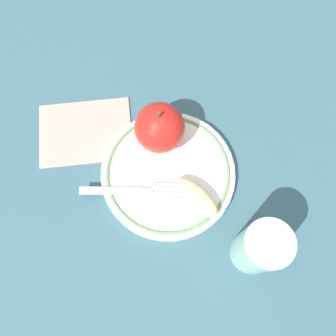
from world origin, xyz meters
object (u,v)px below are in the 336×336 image
Objects in this scene: apple_red_whole at (160,128)px; fork at (132,191)px; apple_slice_front at (196,197)px; napkin_folded at (85,132)px; plate at (168,174)px; drinking_glass at (260,248)px.

apple_red_whole is 0.10m from fork.
apple_slice_front is (-0.08, -0.08, -0.03)m from apple_red_whole.
fork reaches higher than napkin_folded.
apple_red_whole is at bearing 65.08° from fork.
plate reaches higher than napkin_folded.
napkin_folded is at bearing 98.04° from apple_red_whole.
drinking_glass reaches higher than plate.
drinking_glass is (-0.08, -0.15, 0.05)m from plate.
apple_red_whole is (0.05, 0.03, 0.05)m from plate.
fork is at bearing 135.65° from plate.
apple_red_whole reaches higher than napkin_folded.
apple_slice_front is at bearing -7.17° from fork.
apple_red_whole reaches higher than apple_slice_front.
apple_slice_front is (-0.03, -0.05, 0.02)m from plate.
fork is 0.13m from napkin_folded.
drinking_glass is 0.74× the size of napkin_folded.
plate is 0.06m from fork.
fork is at bearing 79.46° from drinking_glass.
fork is 1.51× the size of drinking_glass.
drinking_glass is at bearing -126.23° from apple_red_whole.
apple_red_whole is at bearing 53.77° from drinking_glass.
drinking_glass reaches higher than apple_red_whole.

